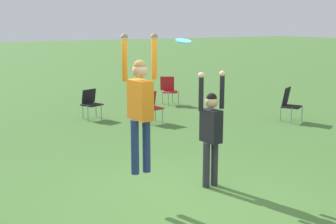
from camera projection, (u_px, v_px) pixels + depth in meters
ground_plane at (183, 201)px, 7.20m from camera, size 120.00×120.00×0.00m
person_jumping at (140, 101)px, 6.80m from camera, size 0.58×0.44×2.06m
person_defending at (211, 127)px, 7.69m from camera, size 0.52×0.38×1.94m
frisbee at (183, 41)px, 7.13m from camera, size 0.24×0.24×0.07m
camping_chair_0 at (169, 88)px, 15.60m from camera, size 0.64×0.71×0.92m
camping_chair_1 at (91, 101)px, 13.25m from camera, size 0.60×0.65×0.83m
camping_chair_3 at (289, 102)px, 12.94m from camera, size 0.65×0.72×0.93m
camping_chair_4 at (151, 104)px, 12.77m from camera, size 0.53×0.57×0.84m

